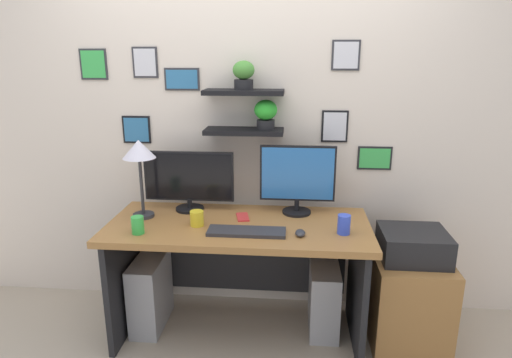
{
  "coord_description": "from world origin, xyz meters",
  "views": [
    {
      "loc": [
        0.32,
        -2.42,
        1.72
      ],
      "look_at": [
        0.1,
        0.05,
        1.01
      ],
      "focal_mm": 30.79,
      "sensor_mm": 36.0,
      "label": 1
    }
  ],
  "objects_px": {
    "desk": "(240,252)",
    "coffee_mug": "(197,218)",
    "monitor_right": "(297,178)",
    "pen_cup": "(138,225)",
    "desk_lamp": "(139,155)",
    "computer_tower_left": "(151,292)",
    "keyboard": "(247,232)",
    "water_cup": "(344,224)",
    "computer_mouse": "(300,233)",
    "printer": "(413,245)",
    "cell_phone": "(243,217)",
    "drawer_cabinet": "(407,300)",
    "computer_tower_right": "(324,297)",
    "monitor_left": "(189,179)"
  },
  "relations": [
    {
      "from": "desk",
      "to": "coffee_mug",
      "type": "height_order",
      "value": "coffee_mug"
    },
    {
      "from": "monitor_right",
      "to": "pen_cup",
      "type": "relative_size",
      "value": 4.68
    },
    {
      "from": "desk_lamp",
      "to": "computer_tower_left",
      "type": "relative_size",
      "value": 1.04
    },
    {
      "from": "keyboard",
      "to": "water_cup",
      "type": "bearing_deg",
      "value": 4.54
    },
    {
      "from": "computer_tower_left",
      "to": "desk_lamp",
      "type": "bearing_deg",
      "value": 128.62
    },
    {
      "from": "computer_mouse",
      "to": "printer",
      "type": "relative_size",
      "value": 0.24
    },
    {
      "from": "monitor_right",
      "to": "desk_lamp",
      "type": "height_order",
      "value": "desk_lamp"
    },
    {
      "from": "cell_phone",
      "to": "computer_tower_left",
      "type": "height_order",
      "value": "cell_phone"
    },
    {
      "from": "coffee_mug",
      "to": "water_cup",
      "type": "xyz_separation_m",
      "value": [
        0.85,
        -0.05,
        0.01
      ]
    },
    {
      "from": "coffee_mug",
      "to": "desk",
      "type": "bearing_deg",
      "value": 24.29
    },
    {
      "from": "coffee_mug",
      "to": "drawer_cabinet",
      "type": "distance_m",
      "value": 1.37
    },
    {
      "from": "pen_cup",
      "to": "computer_tower_right",
      "type": "xyz_separation_m",
      "value": [
        1.08,
        0.31,
        -0.58
      ]
    },
    {
      "from": "monitor_right",
      "to": "cell_phone",
      "type": "xyz_separation_m",
      "value": [
        -0.33,
        -0.12,
        -0.23
      ]
    },
    {
      "from": "drawer_cabinet",
      "to": "monitor_left",
      "type": "bearing_deg",
      "value": 171.87
    },
    {
      "from": "monitor_left",
      "to": "coffee_mug",
      "type": "xyz_separation_m",
      "value": [
        0.11,
        -0.27,
        -0.16
      ]
    },
    {
      "from": "monitor_right",
      "to": "desk_lamp",
      "type": "distance_m",
      "value": 0.97
    },
    {
      "from": "computer_mouse",
      "to": "keyboard",
      "type": "bearing_deg",
      "value": 179.05
    },
    {
      "from": "water_cup",
      "to": "coffee_mug",
      "type": "bearing_deg",
      "value": 176.82
    },
    {
      "from": "computer_mouse",
      "to": "cell_phone",
      "type": "height_order",
      "value": "computer_mouse"
    },
    {
      "from": "cell_phone",
      "to": "desk_lamp",
      "type": "bearing_deg",
      "value": 170.85
    },
    {
      "from": "cell_phone",
      "to": "computer_mouse",
      "type": "bearing_deg",
      "value": -47.06
    },
    {
      "from": "monitor_left",
      "to": "computer_tower_right",
      "type": "relative_size",
      "value": 1.31
    },
    {
      "from": "desk_lamp",
      "to": "computer_tower_left",
      "type": "bearing_deg",
      "value": -51.38
    },
    {
      "from": "desk_lamp",
      "to": "cell_phone",
      "type": "distance_m",
      "value": 0.73
    },
    {
      "from": "drawer_cabinet",
      "to": "coffee_mug",
      "type": "bearing_deg",
      "value": -176.62
    },
    {
      "from": "monitor_left",
      "to": "printer",
      "type": "xyz_separation_m",
      "value": [
        1.38,
        -0.2,
        -0.31
      ]
    },
    {
      "from": "monitor_left",
      "to": "cell_phone",
      "type": "relative_size",
      "value": 4.1
    },
    {
      "from": "desk",
      "to": "computer_mouse",
      "type": "height_order",
      "value": "computer_mouse"
    },
    {
      "from": "computer_mouse",
      "to": "water_cup",
      "type": "xyz_separation_m",
      "value": [
        0.24,
        0.05,
        0.04
      ]
    },
    {
      "from": "keyboard",
      "to": "printer",
      "type": "bearing_deg",
      "value": 9.69
    },
    {
      "from": "computer_tower_right",
      "to": "monitor_right",
      "type": "bearing_deg",
      "value": 149.3
    },
    {
      "from": "desk",
      "to": "computer_mouse",
      "type": "bearing_deg",
      "value": -29.09
    },
    {
      "from": "keyboard",
      "to": "monitor_left",
      "type": "bearing_deg",
      "value": 138.48
    },
    {
      "from": "pen_cup",
      "to": "computer_tower_left",
      "type": "bearing_deg",
      "value": 100.35
    },
    {
      "from": "cell_phone",
      "to": "monitor_left",
      "type": "bearing_deg",
      "value": 148.85
    },
    {
      "from": "monitor_right",
      "to": "computer_mouse",
      "type": "relative_size",
      "value": 5.2
    },
    {
      "from": "monitor_left",
      "to": "computer_mouse",
      "type": "height_order",
      "value": "monitor_left"
    },
    {
      "from": "monitor_left",
      "to": "computer_tower_left",
      "type": "distance_m",
      "value": 0.78
    },
    {
      "from": "keyboard",
      "to": "desk_lamp",
      "type": "height_order",
      "value": "desk_lamp"
    },
    {
      "from": "cell_phone",
      "to": "computer_tower_right",
      "type": "bearing_deg",
      "value": -11.0
    },
    {
      "from": "monitor_right",
      "to": "drawer_cabinet",
      "type": "distance_m",
      "value": 1.0
    },
    {
      "from": "coffee_mug",
      "to": "water_cup",
      "type": "relative_size",
      "value": 0.82
    },
    {
      "from": "desk_lamp",
      "to": "drawer_cabinet",
      "type": "relative_size",
      "value": 0.87
    },
    {
      "from": "monitor_left",
      "to": "drawer_cabinet",
      "type": "relative_size",
      "value": 1.03
    },
    {
      "from": "monitor_right",
      "to": "pen_cup",
      "type": "distance_m",
      "value": 1.0
    },
    {
      "from": "coffee_mug",
      "to": "pen_cup",
      "type": "distance_m",
      "value": 0.34
    },
    {
      "from": "monitor_right",
      "to": "computer_tower_right",
      "type": "distance_m",
      "value": 0.79
    },
    {
      "from": "desk_lamp",
      "to": "desk",
      "type": "bearing_deg",
      "value": -0.73
    },
    {
      "from": "coffee_mug",
      "to": "computer_mouse",
      "type": "bearing_deg",
      "value": -8.96
    },
    {
      "from": "desk_lamp",
      "to": "computer_tower_right",
      "type": "distance_m",
      "value": 1.46
    }
  ]
}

